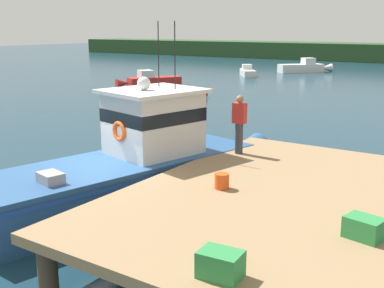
{
  "coord_description": "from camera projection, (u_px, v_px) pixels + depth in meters",
  "views": [
    {
      "loc": [
        8.71,
        -9.21,
        4.64
      ],
      "look_at": [
        1.2,
        1.99,
        1.4
      ],
      "focal_mm": 45.65,
      "sensor_mm": 36.0,
      "label": 1
    }
  ],
  "objects": [
    {
      "name": "dock",
      "position": [
        280.0,
        199.0,
        10.39
      ],
      "size": [
        6.0,
        9.0,
        1.2
      ],
      "color": "#4C3D2D",
      "rests_on": "ground"
    },
    {
      "name": "deckhand_by_the_boat",
      "position": [
        239.0,
        123.0,
        13.44
      ],
      "size": [
        0.36,
        0.22,
        1.63
      ],
      "color": "#383842",
      "rests_on": "dock"
    },
    {
      "name": "moored_boat_outer_mooring",
      "position": [
        304.0,
        67.0,
        51.21
      ],
      "size": [
        4.82,
        5.09,
        1.49
      ],
      "color": "silver",
      "rests_on": "ground"
    },
    {
      "name": "moored_boat_mid_harbor",
      "position": [
        150.0,
        81.0,
        38.72
      ],
      "size": [
        3.55,
        5.04,
        1.33
      ],
      "color": "red",
      "rests_on": "ground"
    },
    {
      "name": "crate_single_far",
      "position": [
        364.0,
        228.0,
        8.12
      ],
      "size": [
        0.68,
        0.55,
        0.37
      ],
      "primitive_type": "cube",
      "rotation": [
        0.0,
        0.0,
        -0.2
      ],
      "color": "#2D8442",
      "rests_on": "dock"
    },
    {
      "name": "mooring_buoy_outer",
      "position": [
        204.0,
        94.0,
        32.79
      ],
      "size": [
        0.47,
        0.47,
        0.47
      ],
      "primitive_type": "sphere",
      "color": "red",
      "rests_on": "ground"
    },
    {
      "name": "moored_boat_far_right",
      "position": [
        247.0,
        72.0,
        47.4
      ],
      "size": [
        3.23,
        3.98,
        1.09
      ],
      "color": "silver",
      "rests_on": "ground"
    },
    {
      "name": "bait_bucket",
      "position": [
        222.0,
        181.0,
        10.64
      ],
      "size": [
        0.32,
        0.32,
        0.34
      ],
      "primitive_type": "cylinder",
      "color": "#E04C19",
      "rests_on": "dock"
    },
    {
      "name": "crate_stack_near_edge",
      "position": [
        220.0,
        264.0,
        6.85
      ],
      "size": [
        0.64,
        0.49,
        0.39
      ],
      "primitive_type": "cube",
      "rotation": [
        0.0,
        0.0,
        0.09
      ],
      "color": "#2D8442",
      "rests_on": "dock"
    },
    {
      "name": "main_fishing_boat",
      "position": [
        136.0,
        164.0,
        13.26
      ],
      "size": [
        4.31,
        9.96,
        4.8
      ],
      "color": "#285184",
      "rests_on": "ground"
    },
    {
      "name": "ground_plane",
      "position": [
        115.0,
        202.0,
        13.25
      ],
      "size": [
        200.0,
        200.0,
        0.0
      ],
      "primitive_type": "plane",
      "color": "#193847"
    }
  ]
}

